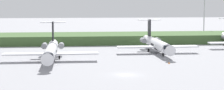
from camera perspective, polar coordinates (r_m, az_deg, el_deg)
name	(u,v)px	position (r m, az deg, el deg)	size (l,w,h in m)	color
ground_plane	(111,54)	(105.38, -0.21, -1.40)	(500.00, 500.00, 0.00)	#939399
grass_berm	(102,38)	(136.08, -1.53, 1.01)	(320.00, 20.00, 3.10)	#426033
regional_jet_third	(51,50)	(95.64, -8.99, -0.74)	(22.81, 31.00, 9.00)	white
regional_jet_fourth	(156,44)	(109.92, 6.61, 0.21)	(22.81, 31.00, 9.00)	white
antenna_mast	(204,10)	(172.88, 13.51, 5.07)	(4.40, 0.50, 26.34)	#B2B2B7
safety_cone_front_marker	(169,63)	(90.34, 8.45, -2.60)	(0.44, 0.44, 0.55)	orange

